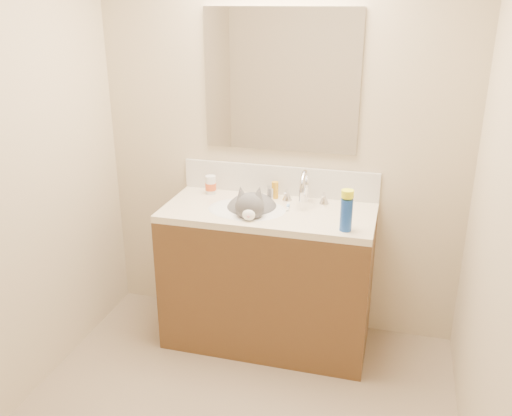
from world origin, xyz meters
The scene contains 16 objects.
room_shell centered at (0.00, 0.00, 1.49)m, with size 2.24×2.54×2.52m.
vanity_cabinet centered at (0.00, 0.97, 0.41)m, with size 1.20×0.55×0.82m, color #54371D.
counter_slab centered at (0.00, 0.97, 0.84)m, with size 1.20×0.55×0.04m, color beige.
basin centered at (-0.12, 0.94, 0.79)m, with size 0.45×0.36×0.14m, color white.
faucet centered at (0.18, 1.11, 0.95)m, with size 0.28×0.20×0.21m.
cat centered at (-0.10, 0.97, 0.84)m, with size 0.40×0.45×0.33m.
backsplash centered at (0.00, 1.24, 0.95)m, with size 1.20×0.02×0.18m, color beige.
mirror centered at (0.00, 1.24, 1.54)m, with size 0.90×0.02×0.80m, color white.
pill_bottle centered at (-0.41, 1.14, 0.92)m, with size 0.06×0.06×0.11m, color silver.
pill_label centered at (-0.41, 1.14, 0.91)m, with size 0.07×0.07×0.04m, color #D65223.
silver_jar centered at (-0.03, 1.17, 0.89)m, with size 0.06×0.06×0.06m, color #B7B7BC.
amber_bottle centered at (-0.01, 1.17, 0.91)m, with size 0.04×0.04×0.10m, color orange.
toothbrush centered at (0.10, 1.03, 0.86)m, with size 0.01×0.14×0.01m, color silver.
toothbrush_head centered at (0.10, 1.03, 0.87)m, with size 0.02×0.03×0.02m, color #6DA9E8.
spray_can centered at (0.46, 0.79, 0.95)m, with size 0.06×0.06×0.17m, color #1742A5.
spray_cap centered at (0.46, 0.79, 1.06)m, with size 0.06×0.06×0.04m, color #F8FF1A.
Camera 1 is at (0.68, -1.81, 1.96)m, focal length 38.00 mm.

